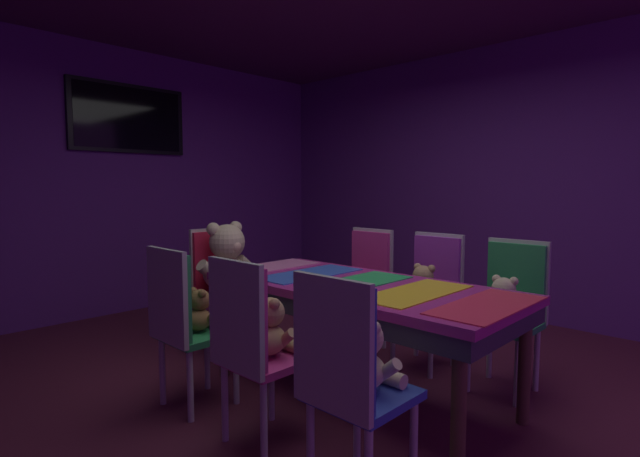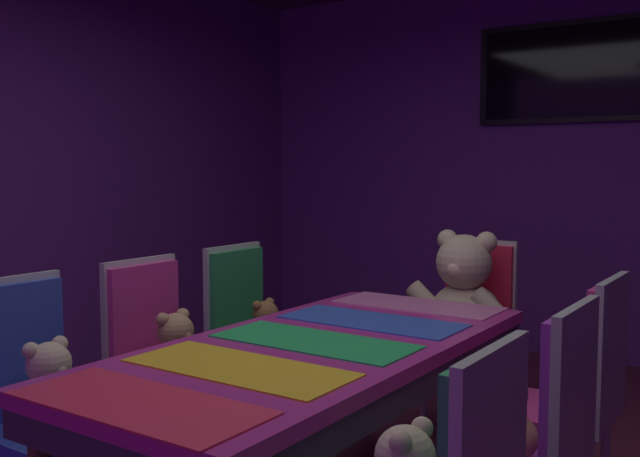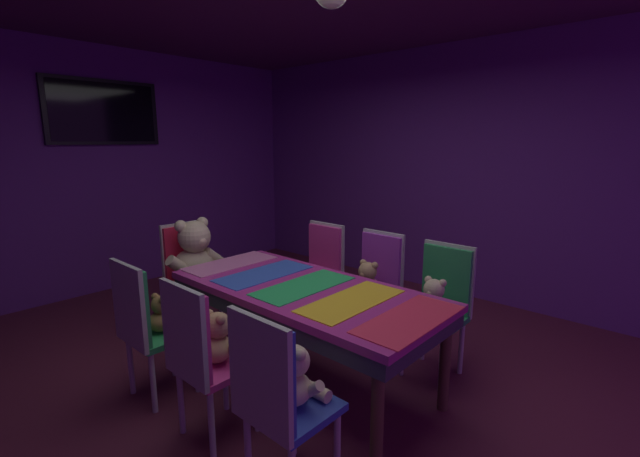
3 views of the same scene
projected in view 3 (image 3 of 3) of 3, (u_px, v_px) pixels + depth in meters
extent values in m
plane|color=#591E33|center=(305.00, 382.00, 3.17)|extent=(7.90, 7.90, 0.00)
cube|color=#59267F|center=(106.00, 171.00, 4.99)|extent=(5.20, 0.12, 2.80)
cube|color=#59267F|center=(467.00, 172.00, 4.78)|extent=(0.12, 6.40, 2.80)
cube|color=#B22D8C|center=(304.00, 290.00, 3.03)|extent=(0.90, 2.00, 0.05)
cube|color=#33333F|center=(304.00, 300.00, 3.04)|extent=(0.88, 1.96, 0.10)
cylinder|color=#4C3826|center=(263.00, 295.00, 3.97)|extent=(0.07, 0.07, 0.69)
cylinder|color=#4C3826|center=(445.00, 361.00, 2.79)|extent=(0.07, 0.07, 0.69)
cylinder|color=#4C3826|center=(189.00, 320.00, 3.41)|extent=(0.07, 0.07, 0.69)
cylinder|color=#4C3826|center=(377.00, 416.00, 2.23)|extent=(0.07, 0.07, 0.69)
cube|color=#E52D4C|center=(410.00, 319.00, 2.46)|extent=(0.77, 0.32, 0.01)
cube|color=yellow|center=(352.00, 301.00, 2.74)|extent=(0.77, 0.32, 0.01)
cube|color=green|center=(304.00, 286.00, 3.02)|extent=(0.77, 0.32, 0.01)
cube|color=blue|center=(264.00, 274.00, 3.30)|extent=(0.77, 0.32, 0.01)
cube|color=pink|center=(231.00, 263.00, 3.58)|extent=(0.77, 0.32, 0.01)
cube|color=#2D47B2|center=(292.00, 408.00, 2.14)|extent=(0.40, 0.40, 0.04)
cube|color=#2D47B2|center=(263.00, 373.00, 1.95)|extent=(0.05, 0.38, 0.50)
cube|color=#B2B2B7|center=(259.00, 375.00, 1.94)|extent=(0.03, 0.41, 0.55)
cylinder|color=#B2B2B7|center=(293.00, 420.00, 2.41)|extent=(0.04, 0.04, 0.42)
cylinder|color=#B2B2B7|center=(337.00, 447.00, 2.20)|extent=(0.04, 0.04, 0.42)
cylinder|color=#B2B2B7|center=(248.00, 450.00, 2.17)|extent=(0.04, 0.04, 0.42)
ellipsoid|color=beige|center=(292.00, 389.00, 2.12)|extent=(0.20, 0.20, 0.16)
sphere|color=beige|center=(294.00, 361.00, 2.10)|extent=(0.16, 0.16, 0.16)
sphere|color=#FDDCAD|center=(302.00, 359.00, 2.14)|extent=(0.06, 0.06, 0.06)
sphere|color=beige|center=(283.00, 347.00, 2.12)|extent=(0.06, 0.06, 0.06)
sphere|color=beige|center=(300.00, 355.00, 2.04)|extent=(0.06, 0.06, 0.06)
cylinder|color=beige|center=(284.00, 375.00, 2.21)|extent=(0.05, 0.14, 0.13)
cylinder|color=beige|center=(312.00, 390.00, 2.08)|extent=(0.05, 0.14, 0.13)
cylinder|color=beige|center=(303.00, 384.00, 2.26)|extent=(0.07, 0.15, 0.07)
cylinder|color=beige|center=(317.00, 391.00, 2.19)|extent=(0.07, 0.15, 0.07)
cube|color=#CC338C|center=(217.00, 365.00, 2.55)|extent=(0.40, 0.40, 0.04)
cube|color=#CC338C|center=(187.00, 333.00, 2.36)|extent=(0.05, 0.38, 0.50)
cube|color=#B2B2B7|center=(184.00, 334.00, 2.35)|extent=(0.03, 0.41, 0.55)
cylinder|color=#B2B2B7|center=(225.00, 380.00, 2.82)|extent=(0.04, 0.04, 0.42)
cylinder|color=#B2B2B7|center=(257.00, 399.00, 2.60)|extent=(0.04, 0.04, 0.42)
cylinder|color=#B2B2B7|center=(181.00, 401.00, 2.58)|extent=(0.04, 0.04, 0.42)
cylinder|color=#B2B2B7|center=(212.00, 424.00, 2.37)|extent=(0.04, 0.04, 0.42)
ellipsoid|color=tan|center=(216.00, 349.00, 2.53)|extent=(0.20, 0.20, 0.16)
sphere|color=tan|center=(218.00, 325.00, 2.51)|extent=(0.16, 0.16, 0.16)
sphere|color=tan|center=(225.00, 324.00, 2.55)|extent=(0.06, 0.06, 0.06)
sphere|color=tan|center=(209.00, 314.00, 2.52)|extent=(0.06, 0.06, 0.06)
sphere|color=tan|center=(221.00, 320.00, 2.45)|extent=(0.06, 0.06, 0.06)
cylinder|color=tan|center=(212.00, 339.00, 2.62)|extent=(0.05, 0.14, 0.13)
cylinder|color=tan|center=(232.00, 349.00, 2.49)|extent=(0.05, 0.14, 0.13)
cylinder|color=tan|center=(229.00, 347.00, 2.66)|extent=(0.07, 0.15, 0.07)
cylinder|color=tan|center=(240.00, 352.00, 2.60)|extent=(0.07, 0.15, 0.07)
cube|color=#268C4C|center=(161.00, 334.00, 2.96)|extent=(0.40, 0.40, 0.04)
cube|color=#268C4C|center=(132.00, 304.00, 2.77)|extent=(0.05, 0.38, 0.50)
cube|color=#B2B2B7|center=(129.00, 305.00, 2.75)|extent=(0.03, 0.41, 0.55)
cylinder|color=#B2B2B7|center=(173.00, 349.00, 3.22)|extent=(0.04, 0.04, 0.42)
cylinder|color=#B2B2B7|center=(197.00, 364.00, 3.01)|extent=(0.04, 0.04, 0.42)
cylinder|color=#B2B2B7|center=(131.00, 366.00, 2.99)|extent=(0.04, 0.04, 0.42)
cylinder|color=#B2B2B7|center=(153.00, 383.00, 2.78)|extent=(0.04, 0.04, 0.42)
ellipsoid|color=olive|center=(160.00, 322.00, 2.94)|extent=(0.16, 0.16, 0.13)
sphere|color=olive|center=(161.00, 305.00, 2.92)|extent=(0.13, 0.13, 0.13)
sphere|color=#AE7747|center=(167.00, 304.00, 2.96)|extent=(0.05, 0.05, 0.05)
sphere|color=olive|center=(155.00, 297.00, 2.94)|extent=(0.05, 0.05, 0.05)
sphere|color=olive|center=(162.00, 300.00, 2.87)|extent=(0.05, 0.05, 0.05)
cylinder|color=olive|center=(159.00, 315.00, 3.01)|extent=(0.05, 0.12, 0.11)
cylinder|color=olive|center=(171.00, 322.00, 2.90)|extent=(0.05, 0.12, 0.11)
cylinder|color=olive|center=(172.00, 321.00, 3.05)|extent=(0.06, 0.12, 0.06)
cylinder|color=olive|center=(178.00, 324.00, 2.99)|extent=(0.06, 0.12, 0.06)
cube|color=#268C4C|center=(433.00, 320.00, 3.19)|extent=(0.40, 0.40, 0.04)
cube|color=#268C4C|center=(447.00, 279.00, 3.27)|extent=(0.05, 0.38, 0.50)
cube|color=#B2B2B7|center=(448.00, 279.00, 3.28)|extent=(0.03, 0.41, 0.55)
cylinder|color=#B2B2B7|center=(423.00, 335.00, 3.46)|extent=(0.04, 0.04, 0.42)
cylinder|color=#B2B2B7|center=(461.00, 348.00, 3.25)|extent=(0.04, 0.04, 0.42)
cylinder|color=#B2B2B7|center=(402.00, 349.00, 3.23)|extent=(0.04, 0.04, 0.42)
cylinder|color=#B2B2B7|center=(441.00, 364.00, 3.02)|extent=(0.04, 0.04, 0.42)
ellipsoid|color=beige|center=(434.00, 306.00, 3.17)|extent=(0.19, 0.19, 0.15)
sphere|color=beige|center=(434.00, 289.00, 3.13)|extent=(0.15, 0.15, 0.15)
sphere|color=#FDDCAD|center=(430.00, 293.00, 3.10)|extent=(0.06, 0.06, 0.06)
sphere|color=beige|center=(443.00, 283.00, 3.10)|extent=(0.06, 0.06, 0.06)
sphere|color=beige|center=(428.00, 280.00, 3.17)|extent=(0.06, 0.06, 0.06)
cylinder|color=beige|center=(444.00, 309.00, 3.08)|extent=(0.05, 0.13, 0.13)
cylinder|color=beige|center=(420.00, 303.00, 3.20)|extent=(0.05, 0.13, 0.13)
cylinder|color=beige|center=(432.00, 320.00, 3.06)|extent=(0.07, 0.14, 0.07)
cylinder|color=beige|center=(419.00, 316.00, 3.13)|extent=(0.07, 0.14, 0.07)
cube|color=purple|center=(368.00, 299.00, 3.61)|extent=(0.40, 0.40, 0.04)
cube|color=purple|center=(381.00, 263.00, 3.69)|extent=(0.05, 0.38, 0.50)
cube|color=#B2B2B7|center=(383.00, 263.00, 3.70)|extent=(0.03, 0.41, 0.55)
cylinder|color=#B2B2B7|center=(364.00, 314.00, 3.88)|extent=(0.04, 0.04, 0.42)
cylinder|color=#B2B2B7|center=(394.00, 324.00, 3.67)|extent=(0.04, 0.04, 0.42)
cylinder|color=#B2B2B7|center=(341.00, 325.00, 3.65)|extent=(0.04, 0.04, 0.42)
cylinder|color=#B2B2B7|center=(372.00, 336.00, 3.44)|extent=(0.04, 0.04, 0.42)
ellipsoid|color=tan|center=(368.00, 287.00, 3.59)|extent=(0.19, 0.19, 0.16)
sphere|color=tan|center=(368.00, 271.00, 3.55)|extent=(0.16, 0.16, 0.16)
sphere|color=tan|center=(364.00, 274.00, 3.51)|extent=(0.06, 0.06, 0.06)
sphere|color=tan|center=(375.00, 265.00, 3.51)|extent=(0.06, 0.06, 0.06)
sphere|color=tan|center=(363.00, 263.00, 3.59)|extent=(0.06, 0.06, 0.06)
cylinder|color=tan|center=(375.00, 289.00, 3.50)|extent=(0.05, 0.14, 0.13)
cylinder|color=tan|center=(356.00, 284.00, 3.62)|extent=(0.05, 0.14, 0.13)
cylinder|color=tan|center=(364.00, 298.00, 3.48)|extent=(0.07, 0.14, 0.07)
cylinder|color=tan|center=(354.00, 295.00, 3.54)|extent=(0.07, 0.14, 0.07)
cube|color=#CC338C|center=(312.00, 284.00, 3.99)|extent=(0.40, 0.40, 0.04)
cube|color=#CC338C|center=(325.00, 252.00, 4.07)|extent=(0.05, 0.38, 0.50)
cube|color=#B2B2B7|center=(327.00, 251.00, 4.08)|extent=(0.03, 0.41, 0.55)
cylinder|color=#B2B2B7|center=(312.00, 298.00, 4.26)|extent=(0.04, 0.04, 0.42)
cylinder|color=#B2B2B7|center=(336.00, 307.00, 4.05)|extent=(0.04, 0.04, 0.42)
cylinder|color=#B2B2B7|center=(288.00, 308.00, 4.03)|extent=(0.04, 0.04, 0.42)
cylinder|color=#B2B2B7|center=(313.00, 317.00, 3.82)|extent=(0.04, 0.04, 0.42)
cube|color=red|center=(195.00, 283.00, 4.02)|extent=(0.40, 0.40, 0.04)
cube|color=red|center=(183.00, 252.00, 4.08)|extent=(0.38, 0.05, 0.50)
cube|color=#B2B2B7|center=(182.00, 251.00, 4.09)|extent=(0.41, 0.03, 0.55)
cylinder|color=#B2B2B7|center=(202.00, 298.00, 4.28)|extent=(0.04, 0.04, 0.42)
cylinder|color=#B2B2B7|center=(221.00, 306.00, 4.07)|extent=(0.04, 0.04, 0.42)
cylinder|color=#B2B2B7|center=(172.00, 307.00, 4.05)|extent=(0.04, 0.04, 0.42)
cylinder|color=#B2B2B7|center=(191.00, 316.00, 3.84)|extent=(0.04, 0.04, 0.42)
ellipsoid|color=beige|center=(194.00, 264.00, 3.98)|extent=(0.37, 0.37, 0.29)
sphere|color=beige|center=(194.00, 237.00, 3.90)|extent=(0.29, 0.29, 0.29)
sphere|color=#FDDCAD|center=(201.00, 241.00, 3.84)|extent=(0.11, 0.11, 0.11)
sphere|color=beige|center=(202.00, 223.00, 3.98)|extent=(0.11, 0.11, 0.11)
sphere|color=beige|center=(181.00, 226.00, 3.82)|extent=(0.11, 0.11, 0.11)
cylinder|color=beige|center=(215.00, 259.00, 4.06)|extent=(0.26, 0.10, 0.24)
cylinder|color=beige|center=(180.00, 267.00, 3.79)|extent=(0.26, 0.10, 0.24)
cylinder|color=beige|center=(218.00, 277.00, 3.91)|extent=(0.27, 0.13, 0.13)
cylinder|color=beige|center=(200.00, 283.00, 3.77)|extent=(0.27, 0.13, 0.13)
cube|color=black|center=(103.00, 112.00, 4.80)|extent=(1.22, 0.05, 0.71)
cube|color=black|center=(104.00, 112.00, 4.79)|extent=(1.13, 0.01, 0.64)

